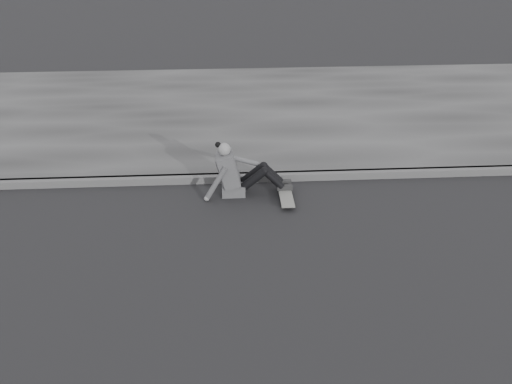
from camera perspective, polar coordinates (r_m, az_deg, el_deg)
ground at (r=7.24m, az=5.21°, el=-8.15°), size 80.00×80.00×0.00m
curb at (r=9.38m, az=3.02°, el=1.57°), size 24.00×0.16×0.12m
sidewalk at (r=12.14m, az=1.49°, el=8.05°), size 24.00×6.00×0.12m
skateboard at (r=8.79m, az=3.00°, el=-0.34°), size 0.20×0.78×0.09m
seated_woman at (r=8.82m, az=-1.87°, el=1.94°), size 1.38×0.46×0.88m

